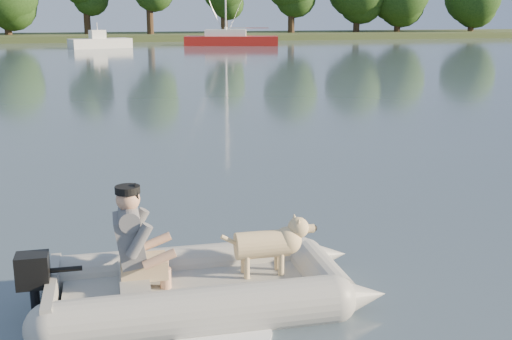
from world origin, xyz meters
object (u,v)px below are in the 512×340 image
object	(u,v)px
motorboat	(100,36)
man	(132,236)
dinghy	(202,249)
dog	(262,249)
sailboat	(231,40)

from	to	relation	value
motorboat	man	bearing A→B (deg)	-108.29
dinghy	man	distance (m)	0.70
man	dog	distance (m)	1.33
man	dog	xyz separation A→B (m)	(1.31, -0.01, -0.25)
dinghy	man	xyz separation A→B (m)	(-0.68, 0.06, 0.18)
dinghy	motorboat	xyz separation A→B (m)	(-0.66, 47.02, 0.37)
motorboat	sailboat	world-z (taller)	sailboat
sailboat	dinghy	bearing A→B (deg)	-87.25
motorboat	sailboat	distance (m)	10.95
dog	dinghy	bearing A→B (deg)	-175.43
motorboat	sailboat	size ratio (longest dim) A/B	0.45
dinghy	sailboat	distance (m)	49.64
motorboat	sailboat	bearing A→B (deg)	-10.08
man	sailboat	world-z (taller)	sailboat
dog	motorboat	xyz separation A→B (m)	(-1.29, 46.98, 0.44)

